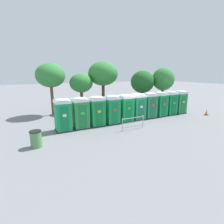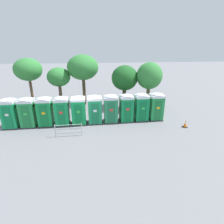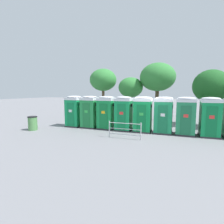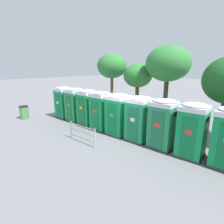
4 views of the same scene
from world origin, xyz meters
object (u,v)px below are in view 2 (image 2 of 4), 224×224
object	(u,v)px
portapotty_4	(79,110)
street_tree_1	(149,76)
portapotty_2	(45,112)
portapotty_7	(126,108)
portapotty_6	(111,109)
portapotty_8	(141,107)
portapotty_9	(156,106)
traffic_cone	(185,124)
event_barrier	(69,129)
street_tree_4	(28,70)
portapotty_5	(95,109)
street_tree_3	(83,68)
portapotty_1	(28,112)
street_tree_0	(125,78)
portapotty_3	(62,111)
portapotty_0	(10,113)
street_tree_2	(59,77)

from	to	relation	value
portapotty_4	street_tree_1	size ratio (longest dim) A/B	0.51
portapotty_2	portapotty_7	xyz separation A→B (m)	(7.08, 0.03, 0.00)
portapotty_6	portapotty_8	xyz separation A→B (m)	(2.83, 0.05, 0.00)
portapotty_9	street_tree_1	size ratio (longest dim) A/B	0.51
portapotty_8	traffic_cone	size ratio (longest dim) A/B	3.97
traffic_cone	event_barrier	xyz separation A→B (m)	(-9.71, -0.37, 0.26)
portapotty_9	traffic_cone	xyz separation A→B (m)	(1.94, -1.99, -0.97)
portapotty_4	street_tree_4	distance (m)	8.42
portapotty_6	street_tree_4	xyz separation A→B (m)	(-8.33, 5.60, 2.84)
street_tree_4	portapotty_6	bearing A→B (deg)	-33.92
street_tree_1	traffic_cone	bearing A→B (deg)	-69.65
portapotty_7	street_tree_1	bearing A→B (deg)	44.59
portapotty_5	street_tree_3	xyz separation A→B (m)	(-1.05, 5.60, 2.98)
portapotty_1	portapotty_5	bearing A→B (deg)	0.31
portapotty_2	street_tree_0	world-z (taller)	street_tree_0
street_tree_1	portapotty_1	bearing A→B (deg)	-165.42
portapotty_3	street_tree_0	world-z (taller)	street_tree_0
portapotty_3	portapotty_7	size ratio (longest dim) A/B	1.00
portapotty_1	portapotty_7	distance (m)	8.49
portapotty_6	street_tree_0	xyz separation A→B (m)	(1.98, 3.85, 2.00)
portapotty_8	street_tree_0	xyz separation A→B (m)	(-0.85, 3.80, 2.00)
portapotty_0	portapotty_5	distance (m)	7.07
street_tree_3	street_tree_0	bearing A→B (deg)	-21.09
portapotty_7	event_barrier	distance (m)	5.50
event_barrier	street_tree_1	bearing A→B (deg)	33.54
portapotty_5	street_tree_4	distance (m)	9.36
street_tree_1	portapotty_6	bearing A→B (deg)	-146.40
street_tree_2	street_tree_3	distance (m)	2.89
street_tree_1	event_barrier	world-z (taller)	street_tree_1
street_tree_4	street_tree_0	bearing A→B (deg)	-9.62
portapotty_1	street_tree_2	world-z (taller)	street_tree_2
portapotty_3	portapotty_8	world-z (taller)	same
portapotty_5	street_tree_1	world-z (taller)	street_tree_1
street_tree_3	event_barrier	size ratio (longest dim) A/B	2.76
street_tree_2	street_tree_1	bearing A→B (deg)	-15.11
portapotty_1	portapotty_6	xyz separation A→B (m)	(7.07, 0.07, 0.00)
street_tree_0	street_tree_3	bearing A→B (deg)	158.91
street_tree_0	event_barrier	distance (m)	8.70
portapotty_2	portapotty_9	world-z (taller)	same
portapotty_4	traffic_cone	world-z (taller)	portapotty_4
street_tree_3	traffic_cone	xyz separation A→B (m)	(8.65, -7.52, -3.96)
portapotty_8	portapotty_7	bearing A→B (deg)	-177.31
portapotty_7	street_tree_4	world-z (taller)	street_tree_4
portapotty_6	portapotty_7	distance (m)	1.42
portapotty_5	portapotty_6	bearing A→B (deg)	1.49
portapotty_7	street_tree_3	world-z (taller)	street_tree_3
portapotty_1	portapotty_8	xyz separation A→B (m)	(9.90, 0.12, 0.00)
portapotty_8	traffic_cone	distance (m)	4.03
portapotty_3	portapotty_4	world-z (taller)	same
street_tree_2	street_tree_3	bearing A→B (deg)	1.56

